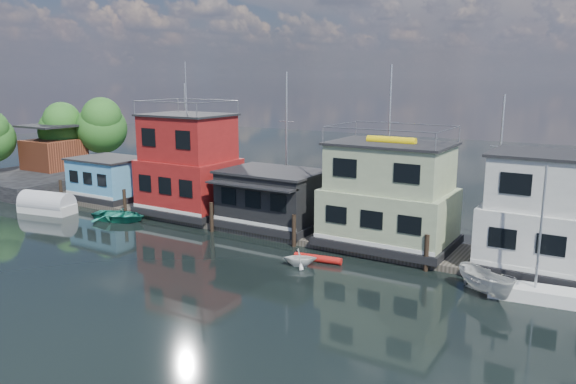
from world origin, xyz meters
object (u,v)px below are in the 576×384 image
Objects in this scene: houseboat_white at (559,217)px; dinghy_white at (300,257)px; houseboat_red at (189,166)px; houseboat_green at (389,196)px; day_sailer at (535,292)px; houseboat_blue at (109,178)px; motorboat at (487,282)px; houseboat_dark at (273,198)px; red_kayak at (318,258)px; dinghy_teal at (119,215)px; tarp_runabout at (47,204)px.

dinghy_white is at bearing -155.86° from houseboat_white.
houseboat_green is (17.00, 0.00, -0.55)m from houseboat_red.
dinghy_white is at bearing -179.26° from day_sailer.
houseboat_green is at bearing 0.00° from houseboat_blue.
motorboat is at bearing -118.61° from houseboat_white.
houseboat_dark is 0.88× the size of houseboat_green.
houseboat_dark is 19.03m from houseboat_white.
houseboat_blue is at bearing 160.88° from red_kayak.
houseboat_green is 4.15× the size of dinghy_white.
houseboat_white reaches higher than houseboat_blue.
dinghy_teal is at bearing 172.93° from day_sailer.
tarp_runabout is (-37.41, -1.33, 0.31)m from day_sailer.
red_kayak is at bearing -105.04° from dinghy_teal.
dinghy_white is at bearing -118.44° from houseboat_green.
houseboat_white is 5.21m from day_sailer.
day_sailer is 3.43× the size of dinghy_white.
houseboat_blue is 1.27× the size of tarp_runabout.
houseboat_green is at bearing 90.81° from motorboat.
dinghy_teal is 2.18× the size of dinghy_white.
dinghy_teal is (-20.66, -4.17, -3.09)m from houseboat_green.
houseboat_red is 27.01m from houseboat_white.
houseboat_red is 1.71× the size of day_sailer.
houseboat_red is 2.35× the size of tarp_runabout.
houseboat_red reaches higher than dinghy_white.
motorboat is at bearing -8.13° from houseboat_blue.
houseboat_blue is 5.83m from tarp_runabout.
motorboat is (24.36, -4.84, -3.38)m from houseboat_red.
day_sailer reaches higher than red_kayak.
dinghy_white is (-3.20, -5.92, -3.02)m from houseboat_green.
tarp_runabout reaches higher than red_kayak.
day_sailer is (9.60, -4.15, -3.14)m from houseboat_green.
motorboat is at bearing -9.23° from tarp_runabout.
day_sailer is 2.36m from motorboat.
houseboat_green reaches higher than tarp_runabout.
houseboat_green is 7.37m from dinghy_white.
houseboat_red reaches higher than tarp_runabout.
motorboat reaches higher than red_kayak.
houseboat_white reaches higher than red_kayak.
red_kayak is (6.36, -4.69, -2.20)m from houseboat_dark.
houseboat_green is 28.48m from tarp_runabout.
houseboat_red reaches higher than houseboat_white.
tarp_runabout is (-1.30, -5.49, -1.48)m from houseboat_blue.
red_kayak is at bearing -18.15° from houseboat_red.
dinghy_teal is (-28.02, 0.67, -0.27)m from motorboat.
houseboat_dark is 3.66× the size of dinghy_white.
houseboat_red is 25.07m from motorboat.
red_kayak is at bearing 175.49° from day_sailer.
red_kayak is at bearing -36.39° from houseboat_dark.
houseboat_dark reaches higher than dinghy_teal.
motorboat is (7.36, -4.84, -2.82)m from houseboat_green.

